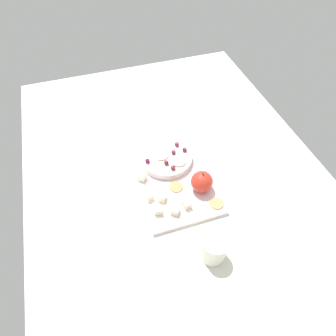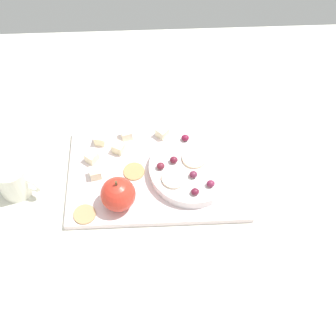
{
  "view_description": "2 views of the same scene",
  "coord_description": "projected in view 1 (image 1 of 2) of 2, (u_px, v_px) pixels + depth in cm",
  "views": [
    {
      "loc": [
        64.73,
        -24.05,
        88.35
      ],
      "look_at": [
        0.75,
        -3.36,
        9.61
      ],
      "focal_mm": 32.54,
      "sensor_mm": 36.0,
      "label": 1
    },
    {
      "loc": [
        1.6,
        54.03,
        90.13
      ],
      "look_at": [
        -0.82,
        -0.73,
        9.44
      ],
      "focal_mm": 48.73,
      "sensor_mm": 36.0,
      "label": 2
    }
  ],
  "objects": [
    {
      "name": "grape_3",
      "position": [
        147.0,
        161.0,
        1.06
      ],
      "size": [
        1.74,
        1.57,
        1.43
      ],
      "primitive_type": "ellipsoid",
      "color": "maroon",
      "rests_on": "serving_dish"
    },
    {
      "name": "cracker_0",
      "position": [
        176.0,
        187.0,
        1.03
      ],
      "size": [
        4.69,
        4.69,
        0.4
      ],
      "primitive_type": "cylinder",
      "color": "tan",
      "rests_on": "platter"
    },
    {
      "name": "cracker_1",
      "position": [
        217.0,
        203.0,
        0.98
      ],
      "size": [
        4.69,
        4.69,
        0.4
      ],
      "primitive_type": "cylinder",
      "color": "tan",
      "rests_on": "platter"
    },
    {
      "name": "cheese_cube_2",
      "position": [
        149.0,
        196.0,
        0.99
      ],
      "size": [
        2.92,
        2.92,
        2.39
      ],
      "primitive_type": "cube",
      "rotation": [
        0.0,
        0.0,
        0.26
      ],
      "color": "white",
      "rests_on": "platter"
    },
    {
      "name": "grape_5",
      "position": [
        174.0,
        152.0,
        1.09
      ],
      "size": [
        1.74,
        1.57,
        1.56
      ],
      "primitive_type": "ellipsoid",
      "color": "maroon",
      "rests_on": "serving_dish"
    },
    {
      "name": "grape_1",
      "position": [
        166.0,
        163.0,
        1.06
      ],
      "size": [
        1.74,
        1.57,
        1.55
      ],
      "primitive_type": "ellipsoid",
      "color": "maroon",
      "rests_on": "serving_dish"
    },
    {
      "name": "apple_slice_0",
      "position": [
        161.0,
        155.0,
        1.09
      ],
      "size": [
        5.29,
        5.29,
        0.6
      ],
      "primitive_type": "cylinder",
      "color": "beige",
      "rests_on": "serving_dish"
    },
    {
      "name": "platter",
      "position": [
        172.0,
        177.0,
        1.07
      ],
      "size": [
        39.49,
        25.22,
        1.54
      ],
      "primitive_type": "cube",
      "color": "silver",
      "rests_on": "table"
    },
    {
      "name": "cheese_cube_1",
      "position": [
        187.0,
        204.0,
        0.97
      ],
      "size": [
        2.83,
        2.83,
        2.39
      ],
      "primitive_type": "cube",
      "rotation": [
        0.0,
        0.0,
        0.2
      ],
      "color": "#F1EFC3",
      "rests_on": "platter"
    },
    {
      "name": "serving_dish",
      "position": [
        166.0,
        158.0,
        1.1
      ],
      "size": [
        18.87,
        18.87,
        2.45
      ],
      "primitive_type": "cylinder",
      "color": "white",
      "rests_on": "platter"
    },
    {
      "name": "grape_2",
      "position": [
        177.0,
        144.0,
        1.12
      ],
      "size": [
        1.74,
        1.57,
        1.52
      ],
      "primitive_type": "ellipsoid",
      "color": "maroon",
      "rests_on": "serving_dish"
    },
    {
      "name": "apple_stem",
      "position": [
        203.0,
        173.0,
        0.97
      ],
      "size": [
        0.5,
        0.5,
        1.2
      ],
      "primitive_type": "cylinder",
      "color": "brown",
      "rests_on": "apple_whole"
    },
    {
      "name": "cup",
      "position": [
        212.0,
        249.0,
        0.86
      ],
      "size": [
        9.75,
        7.15,
        8.12
      ],
      "color": "white",
      "rests_on": "table"
    },
    {
      "name": "cheese_cube_0",
      "position": [
        158.0,
        210.0,
        0.96
      ],
      "size": [
        2.84,
        2.84,
        2.39
      ],
      "primitive_type": "cube",
      "rotation": [
        0.0,
        0.0,
        1.36
      ],
      "color": "#F9F1BD",
      "rests_on": "platter"
    },
    {
      "name": "table",
      "position": [
        176.0,
        178.0,
        1.1
      ],
      "size": [
        146.7,
        104.64,
        4.35
      ],
      "primitive_type": "cube",
      "color": "silver",
      "rests_on": "ground"
    },
    {
      "name": "apple_slice_1",
      "position": [
        178.0,
        161.0,
        1.07
      ],
      "size": [
        5.29,
        5.29,
        0.6
      ],
      "primitive_type": "cylinder",
      "color": "beige",
      "rests_on": "serving_dish"
    },
    {
      "name": "cheese_cube_3",
      "position": [
        162.0,
        197.0,
        0.99
      ],
      "size": [
        3.24,
        3.24,
        2.39
      ],
      "primitive_type": "cube",
      "rotation": [
        0.0,
        0.0,
        1.08
      ],
      "color": "#F3F0BD",
      "rests_on": "platter"
    },
    {
      "name": "apple_whole",
      "position": [
        202.0,
        182.0,
        1.0
      ],
      "size": [
        7.33,
        7.33,
        7.33
      ],
      "primitive_type": "sphere",
      "color": "red",
      "rests_on": "platter"
    },
    {
      "name": "cheese_cube_4",
      "position": [
        175.0,
        211.0,
        0.95
      ],
      "size": [
        3.35,
        3.35,
        2.39
      ],
      "primitive_type": "cube",
      "rotation": [
        0.0,
        0.0,
        0.92
      ],
      "color": "#F9E9BF",
      "rests_on": "platter"
    },
    {
      "name": "grape_4",
      "position": [
        185.0,
        150.0,
        1.1
      ],
      "size": [
        1.74,
        1.57,
        1.41
      ],
      "primitive_type": "ellipsoid",
      "color": "maroon",
      "rests_on": "serving_dish"
    },
    {
      "name": "grape_0",
      "position": [
        173.0,
        168.0,
        1.04
      ],
      "size": [
        1.74,
        1.57,
        1.55
      ],
      "primitive_type": "ellipsoid",
      "color": "maroon",
      "rests_on": "serving_dish"
    },
    {
      "name": "cheese_cube_5",
      "position": [
        142.0,
        177.0,
        1.04
      ],
      "size": [
        3.38,
        3.38,
        2.39
      ],
      "primitive_type": "cube",
      "rotation": [
        0.0,
        0.0,
        0.82
      ],
      "color": "#F9F3C9",
      "rests_on": "platter"
    }
  ]
}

